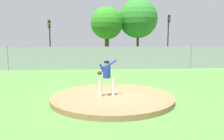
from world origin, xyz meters
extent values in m
plane|color=#4C8438|center=(0.00, 6.00, 0.00)|extent=(80.00, 80.00, 0.00)
cube|color=#2B2B2D|center=(0.00, 14.50, 0.00)|extent=(44.00, 7.00, 0.01)
cylinder|color=olive|center=(0.00, 0.00, 0.10)|extent=(5.21, 5.21, 0.21)
cylinder|color=silver|center=(-0.52, -0.10, 0.60)|extent=(0.13, 0.13, 0.79)
cylinder|color=silver|center=(0.04, 0.05, 0.60)|extent=(0.13, 0.13, 0.79)
cylinder|color=navy|center=(-0.24, -0.02, 1.24)|extent=(0.32, 0.32, 0.50)
cylinder|color=navy|center=(-0.06, -0.02, 1.60)|extent=(0.50, 0.22, 0.34)
cylinder|color=navy|center=(-0.42, -0.02, 1.37)|extent=(0.29, 0.16, 0.46)
ellipsoid|color=#4C2D14|center=(-0.54, 0.03, 1.20)|extent=(0.20, 0.12, 0.18)
sphere|color=tan|center=(-0.24, -0.02, 1.60)|extent=(0.20, 0.20, 0.20)
cylinder|color=black|center=(-0.24, -0.02, 1.67)|extent=(0.21, 0.21, 0.09)
sphere|color=white|center=(1.09, -0.25, 0.25)|extent=(0.07, 0.07, 0.07)
cube|color=gray|center=(0.00, 10.00, 0.97)|extent=(38.67, 0.03, 1.94)
cylinder|color=slate|center=(-7.73, 10.00, 1.02)|extent=(0.07, 0.07, 2.04)
cylinder|color=slate|center=(7.73, 10.00, 1.02)|extent=(0.07, 0.07, 2.04)
cube|color=#B7BABF|center=(-7.80, 14.08, 0.70)|extent=(2.03, 4.83, 0.76)
cube|color=black|center=(-7.80, 14.08, 1.42)|extent=(1.74, 2.70, 0.69)
cylinder|color=black|center=(-7.90, 15.54, 0.32)|extent=(1.80, 0.76, 0.64)
cylinder|color=black|center=(-7.70, 12.62, 0.32)|extent=(1.80, 0.76, 0.64)
cube|color=#146066|center=(5.33, 14.28, 0.65)|extent=(2.08, 4.22, 0.67)
cube|color=black|center=(5.33, 14.28, 1.33)|extent=(1.84, 2.35, 0.69)
cylinder|color=black|center=(5.39, 15.56, 0.32)|extent=(1.96, 0.74, 0.64)
cylinder|color=black|center=(5.26, 13.00, 0.32)|extent=(1.96, 0.74, 0.64)
cube|color=silver|center=(8.64, 14.33, 0.67)|extent=(2.17, 4.89, 0.69)
cube|color=black|center=(8.64, 14.33, 1.32)|extent=(1.87, 2.74, 0.61)
cylinder|color=black|center=(8.74, 15.80, 0.32)|extent=(1.94, 0.77, 0.64)
cylinder|color=black|center=(8.53, 12.86, 0.32)|extent=(1.94, 0.77, 0.64)
cube|color=maroon|center=(2.47, 14.09, 0.70)|extent=(2.00, 4.62, 0.76)
cube|color=black|center=(2.47, 14.09, 1.40)|extent=(1.75, 2.57, 0.63)
cylinder|color=black|center=(2.54, 15.50, 0.32)|extent=(1.86, 0.73, 0.64)
cylinder|color=black|center=(2.40, 12.69, 0.32)|extent=(1.86, 0.73, 0.64)
cone|color=orange|center=(10.60, 17.08, 0.28)|extent=(0.32, 0.32, 0.55)
cube|color=black|center=(10.60, 17.08, 0.02)|extent=(0.40, 0.40, 0.03)
cylinder|color=black|center=(-5.90, 19.14, 2.38)|extent=(0.14, 0.14, 4.76)
cube|color=black|center=(-5.90, 18.96, 4.31)|extent=(0.28, 0.24, 0.90)
sphere|color=red|center=(-5.90, 18.84, 4.58)|extent=(0.18, 0.18, 0.18)
sphere|color=orange|center=(-5.90, 18.84, 4.31)|extent=(0.18, 0.18, 0.18)
sphere|color=green|center=(-5.90, 18.84, 4.04)|extent=(0.18, 0.18, 0.18)
cylinder|color=black|center=(8.66, 19.20, 2.74)|extent=(0.14, 0.14, 5.48)
cube|color=black|center=(8.66, 19.02, 5.03)|extent=(0.28, 0.24, 0.90)
sphere|color=red|center=(8.66, 18.90, 5.30)|extent=(0.18, 0.18, 0.18)
sphere|color=orange|center=(8.66, 18.90, 5.03)|extent=(0.18, 0.18, 0.18)
sphere|color=green|center=(8.66, 18.90, 4.76)|extent=(0.18, 0.18, 0.18)
cylinder|color=#4C331E|center=(1.21, 23.12, 1.58)|extent=(0.58, 0.58, 3.15)
sphere|color=#2C7F1E|center=(1.21, 23.12, 4.72)|extent=(4.48, 4.48, 4.48)
cylinder|color=#4C331E|center=(5.77, 24.10, 1.74)|extent=(0.36, 0.36, 3.48)
sphere|color=#2C7A28|center=(5.77, 24.10, 5.44)|extent=(5.59, 5.59, 5.59)
camera|label=1|loc=(-0.83, -9.69, 2.66)|focal=37.46mm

